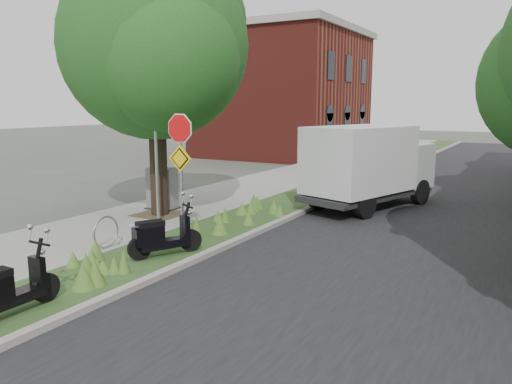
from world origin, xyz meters
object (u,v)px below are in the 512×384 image
Objects in this scene: scooter_near at (2,295)px; box_truck at (368,163)px; utility_cabinet at (162,189)px; sign_assembly at (180,152)px; scooter_far at (157,239)px.

box_truck is at bearing 79.51° from scooter_near.
sign_assembly is at bearing -43.41° from utility_cabinet.
sign_assembly is 5.11m from scooter_near.
utility_cabinet is (-3.31, 7.69, 0.24)m from scooter_near.
scooter_far is at bearing -50.96° from utility_cabinet.
sign_assembly is at bearing -109.13° from box_truck.
scooter_near is 3.66m from scooter_far.
sign_assembly is 4.53m from utility_cabinet.
utility_cabinet is at bearing 113.27° from scooter_near.
scooter_near is 8.37m from utility_cabinet.
sign_assembly is 7.28m from box_truck.
scooter_far is 0.29× the size of box_truck.
scooter_near is 11.85m from box_truck.
scooter_far is at bearing -80.66° from sign_assembly.
box_truck is (2.15, 11.61, 1.00)m from scooter_near.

